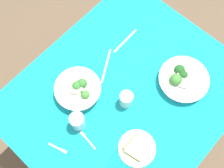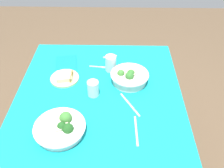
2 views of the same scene
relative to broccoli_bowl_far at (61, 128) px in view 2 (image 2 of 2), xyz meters
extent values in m
cube|color=teal|center=(0.24, -0.17, -0.03)|extent=(1.13, 0.96, 0.01)
cube|color=tan|center=(0.24, -0.17, -0.05)|extent=(1.10, 0.93, 0.02)
cylinder|color=tan|center=(0.70, -0.54, -0.43)|extent=(0.07, 0.07, 0.73)
cylinder|color=tan|center=(0.70, 0.21, -0.43)|extent=(0.07, 0.07, 0.73)
cylinder|color=white|center=(0.00, 0.00, -0.01)|extent=(0.23, 0.23, 0.04)
cylinder|color=white|center=(0.00, 0.00, 0.01)|extent=(0.25, 0.25, 0.01)
sphere|color=#1E511E|center=(-0.02, -0.04, 0.02)|extent=(0.05, 0.05, 0.05)
sphere|color=#1E511E|center=(-0.01, -0.01, 0.02)|extent=(0.05, 0.05, 0.05)
sphere|color=#3D7A33|center=(0.04, -0.02, 0.03)|extent=(0.06, 0.06, 0.06)
cylinder|color=beige|center=(0.01, 0.01, 0.03)|extent=(0.09, 0.09, 0.01)
cylinder|color=silver|center=(0.39, -0.35, 0.00)|extent=(0.20, 0.20, 0.05)
cylinder|color=silver|center=(0.39, -0.35, 0.03)|extent=(0.23, 0.23, 0.01)
sphere|color=#3D7A33|center=(0.39, -0.29, 0.03)|extent=(0.04, 0.04, 0.04)
sphere|color=#33702D|center=(0.39, -0.35, 0.03)|extent=(0.05, 0.05, 0.05)
sphere|color=#33702D|center=(0.36, -0.34, 0.04)|extent=(0.05, 0.05, 0.05)
cylinder|color=beige|center=(0.40, -0.35, 0.04)|extent=(0.07, 0.07, 0.01)
cylinder|color=#B7D684|center=(0.41, 0.05, -0.02)|extent=(0.18, 0.18, 0.01)
cube|color=beige|center=(0.41, 0.05, -0.01)|extent=(0.11, 0.11, 0.02)
cube|color=#9E703D|center=(0.41, 0.01, -0.01)|extent=(0.09, 0.01, 0.03)
cylinder|color=silver|center=(0.51, -0.23, 0.02)|extent=(0.07, 0.07, 0.10)
cylinder|color=silver|center=(0.27, -0.14, 0.02)|extent=(0.07, 0.07, 0.09)
cube|color=#B7B7BC|center=(0.66, -0.24, -0.03)|extent=(0.03, 0.07, 0.00)
cube|color=#B7B7BC|center=(0.65, -0.19, -0.03)|extent=(0.02, 0.03, 0.00)
cube|color=#B7B7BC|center=(0.54, -0.13, -0.03)|extent=(0.02, 0.08, 0.00)
cube|color=#B7B7BC|center=(0.53, -0.18, -0.03)|extent=(0.02, 0.03, 0.00)
cube|color=#B7B7BC|center=(0.19, -0.34, -0.03)|extent=(0.18, 0.11, 0.00)
cube|color=#B7B7BC|center=(0.01, -0.37, -0.03)|extent=(0.18, 0.01, 0.00)
cube|color=#0F777D|center=(0.57, 0.07, -0.03)|extent=(0.21, 0.17, 0.01)
camera|label=1|loc=(0.65, 0.11, 1.34)|focal=46.33mm
camera|label=2|loc=(-0.76, -0.26, 0.94)|focal=39.55mm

